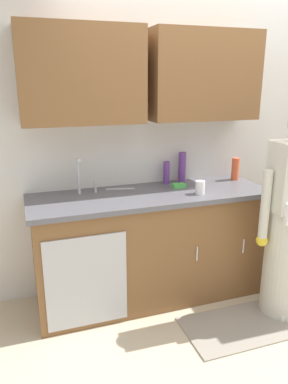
{
  "coord_description": "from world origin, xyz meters",
  "views": [
    {
      "loc": [
        -1.53,
        -2.01,
        1.82
      ],
      "look_at": [
        -0.66,
        0.55,
        1.0
      ],
      "focal_mm": 34.73,
      "sensor_mm": 36.0,
      "label": 1
    }
  ],
  "objects": [
    {
      "name": "kitchen_wall_with_uppers",
      "position": [
        -0.14,
        0.99,
        1.48
      ],
      "size": [
        4.8,
        0.44,
        2.7
      ],
      "color": "silver",
      "rests_on": "ground"
    },
    {
      "name": "ground_plane",
      "position": [
        0.0,
        0.0,
        0.0
      ],
      "size": [
        9.0,
        9.0,
        0.0
      ],
      "primitive_type": "plane",
      "color": "beige"
    },
    {
      "name": "cup_by_sink",
      "position": [
        -0.18,
        0.54,
        0.99
      ],
      "size": [
        0.08,
        0.08,
        0.11
      ],
      "primitive_type": "cylinder",
      "color": "white",
      "rests_on": "countertop"
    },
    {
      "name": "sponge",
      "position": [
        -0.26,
        0.78,
        0.96
      ],
      "size": [
        0.11,
        0.07,
        0.03
      ],
      "primitive_type": "cube",
      "color": "#4CBF4C",
      "rests_on": "countertop"
    },
    {
      "name": "bottle_soap",
      "position": [
        -0.32,
        0.92,
        1.04
      ],
      "size": [
        0.06,
        0.06,
        0.2
      ],
      "primitive_type": "cylinder",
      "color": "#66388C",
      "rests_on": "countertop"
    },
    {
      "name": "bottle_water_short",
      "position": [
        -0.17,
        0.92,
        1.07
      ],
      "size": [
        0.07,
        0.07,
        0.27
      ],
      "primitive_type": "cylinder",
      "color": "#66388C",
      "rests_on": "countertop"
    },
    {
      "name": "bottle_water_tall",
      "position": [
        0.32,
        0.84,
        1.04
      ],
      "size": [
        0.07,
        0.07,
        0.2
      ],
      "primitive_type": "cylinder",
      "color": "#E05933",
      "rests_on": "countertop"
    },
    {
      "name": "sink",
      "position": [
        -1.06,
        0.71,
        0.93
      ],
      "size": [
        0.5,
        0.36,
        0.35
      ],
      "color": "#B7BABF",
      "rests_on": "counter_cabinet"
    },
    {
      "name": "floor_mat",
      "position": [
        -0.08,
        0.05,
        0.01
      ],
      "size": [
        0.8,
        0.5,
        0.01
      ],
      "primitive_type": "cube",
      "color": "gray",
      "rests_on": "ground"
    },
    {
      "name": "countertop",
      "position": [
        -0.55,
        0.7,
        0.92
      ],
      "size": [
        1.96,
        0.66,
        0.04
      ],
      "primitive_type": "cube",
      "color": "#595960",
      "rests_on": "counter_cabinet"
    },
    {
      "name": "knife_on_counter",
      "position": [
        -0.75,
        0.88,
        0.94
      ],
      "size": [
        0.24,
        0.08,
        0.01
      ],
      "primitive_type": "cube",
      "rotation": [
        0.0,
        0.0,
        6.06
      ],
      "color": "silver",
      "rests_on": "countertop"
    },
    {
      "name": "counter_cabinet",
      "position": [
        -0.55,
        0.7,
        0.45
      ],
      "size": [
        1.9,
        0.62,
        0.9
      ],
      "color": "brown",
      "rests_on": "ground"
    }
  ]
}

